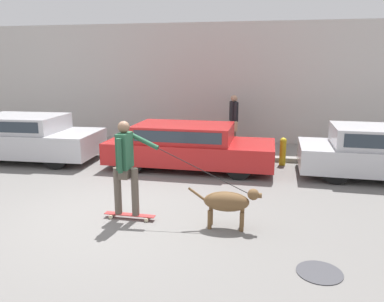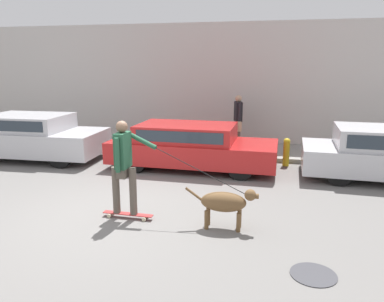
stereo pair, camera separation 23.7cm
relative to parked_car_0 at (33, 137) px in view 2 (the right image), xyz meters
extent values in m
plane|color=slate|center=(4.02, -3.35, -0.64)|extent=(36.00, 36.00, 0.00)
cube|color=#B2ADA8|center=(4.02, 3.21, 1.36)|extent=(32.00, 0.30, 3.99)
cube|color=gray|center=(4.02, 2.03, -0.57)|extent=(30.00, 2.03, 0.13)
cylinder|color=black|center=(1.24, 0.81, -0.32)|extent=(0.65, 0.22, 0.64)
cylinder|color=black|center=(1.29, -0.73, -0.32)|extent=(0.65, 0.22, 0.64)
cylinder|color=black|center=(-1.21, 0.74, -0.32)|extent=(0.65, 0.22, 0.64)
cube|color=#BCBCC1|center=(0.04, 0.00, -0.12)|extent=(4.00, 1.91, 0.64)
cube|color=#BCBCC1|center=(-0.12, 0.00, 0.42)|extent=(2.26, 1.68, 0.44)
cube|color=#28333D|center=(-0.09, -0.81, 0.44)|extent=(1.95, 0.07, 0.28)
cylinder|color=black|center=(6.05, 0.71, -0.33)|extent=(0.62, 0.21, 0.62)
cylinder|color=black|center=(6.03, -0.75, -0.33)|extent=(0.62, 0.21, 0.62)
cylinder|color=black|center=(3.38, 0.76, -0.33)|extent=(0.62, 0.21, 0.62)
cylinder|color=black|center=(3.36, -0.71, -0.33)|extent=(0.62, 0.21, 0.62)
cube|color=#B21E1E|center=(4.71, 0.00, -0.18)|extent=(4.34, 1.78, 0.55)
cube|color=#B21E1E|center=(4.53, 0.01, 0.31)|extent=(2.51, 1.58, 0.43)
cube|color=#28333D|center=(4.52, -0.77, 0.33)|extent=(2.18, 0.05, 0.28)
cylinder|color=black|center=(8.29, 0.79, -0.33)|extent=(0.61, 0.22, 0.60)
cylinder|color=black|center=(8.23, -0.69, -0.33)|extent=(0.61, 0.22, 0.60)
cylinder|color=brown|center=(6.26, -3.42, -0.48)|extent=(0.07, 0.07, 0.32)
cylinder|color=brown|center=(6.26, -3.60, -0.48)|extent=(0.07, 0.07, 0.32)
cylinder|color=brown|center=(5.73, -3.43, -0.48)|extent=(0.07, 0.07, 0.32)
cylinder|color=brown|center=(5.73, -3.61, -0.48)|extent=(0.07, 0.07, 0.32)
ellipsoid|color=brown|center=(6.00, -3.51, -0.17)|extent=(0.76, 0.35, 0.33)
sphere|color=brown|center=(6.43, -3.50, -0.02)|extent=(0.19, 0.19, 0.19)
cylinder|color=brown|center=(6.51, -3.50, -0.04)|extent=(0.11, 0.09, 0.09)
cylinder|color=brown|center=(5.50, -3.52, -0.07)|extent=(0.30, 0.05, 0.23)
cylinder|color=beige|center=(4.62, -3.40, -0.60)|extent=(0.07, 0.03, 0.07)
cylinder|color=beige|center=(4.61, -3.55, -0.60)|extent=(0.07, 0.03, 0.07)
cylinder|color=beige|center=(3.95, -3.38, -0.60)|extent=(0.07, 0.03, 0.07)
cylinder|color=beige|center=(3.95, -3.53, -0.60)|extent=(0.07, 0.03, 0.07)
cube|color=#A82D2D|center=(4.28, -3.46, -0.56)|extent=(0.92, 0.14, 0.02)
cylinder|color=brown|center=(4.40, -3.47, -0.13)|extent=(0.13, 0.13, 0.85)
cylinder|color=brown|center=(4.08, -3.46, -0.13)|extent=(0.13, 0.13, 0.85)
cube|color=brown|center=(4.24, -3.46, 0.21)|extent=(0.16, 0.29, 0.17)
cube|color=#235138|center=(4.24, -3.46, 0.60)|extent=(0.19, 0.37, 0.62)
sphere|color=brown|center=(4.24, -3.46, 1.01)|extent=(0.20, 0.20, 0.20)
cylinder|color=#235138|center=(4.23, -3.69, 0.57)|extent=(0.08, 0.08, 0.59)
cylinder|color=#235138|center=(4.51, -3.27, 0.75)|extent=(0.58, 0.15, 0.30)
cylinder|color=black|center=(5.60, -3.40, 0.29)|extent=(1.66, 0.21, 0.70)
cylinder|color=brown|center=(5.66, 2.18, -0.10)|extent=(0.15, 0.15, 0.82)
cylinder|color=brown|center=(5.62, 2.33, -0.10)|extent=(0.15, 0.15, 0.82)
cube|color=black|center=(5.64, 2.26, 0.61)|extent=(0.31, 0.44, 0.60)
cylinder|color=black|center=(5.71, 2.02, 0.62)|extent=(0.09, 0.09, 0.57)
cylinder|color=black|center=(5.57, 2.49, 0.62)|extent=(0.09, 0.09, 0.57)
sphere|color=tan|center=(5.64, 2.26, 1.01)|extent=(0.20, 0.20, 0.20)
cube|color=tan|center=(5.71, 2.02, 0.19)|extent=(0.17, 0.27, 0.30)
cylinder|color=#38383D|center=(7.35, -4.68, -0.63)|extent=(0.60, 0.60, 0.01)
cylinder|color=gold|center=(7.10, 0.77, -0.32)|extent=(0.17, 0.17, 0.63)
sphere|color=gold|center=(7.10, 0.77, 0.03)|extent=(0.18, 0.18, 0.18)
camera|label=1|loc=(6.52, -9.34, 2.04)|focal=35.00mm
camera|label=2|loc=(6.76, -9.29, 2.04)|focal=35.00mm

